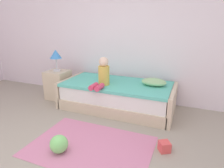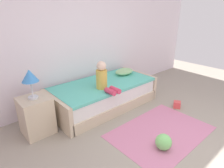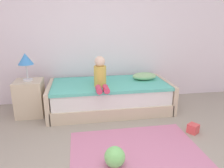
{
  "view_description": "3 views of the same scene",
  "coord_description": "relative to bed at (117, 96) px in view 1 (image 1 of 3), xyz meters",
  "views": [
    {
      "loc": [
        1.39,
        -1.25,
        1.58
      ],
      "look_at": [
        0.16,
        1.75,
        0.55
      ],
      "focal_mm": 31.29,
      "sensor_mm": 36.0,
      "label": 1
    },
    {
      "loc": [
        -2.02,
        -0.72,
        1.86
      ],
      "look_at": [
        0.16,
        1.75,
        0.55
      ],
      "focal_mm": 30.72,
      "sensor_mm": 36.0,
      "label": 2
    },
    {
      "loc": [
        -0.39,
        -1.49,
        1.54
      ],
      "look_at": [
        0.16,
        1.75,
        0.55
      ],
      "focal_mm": 33.75,
      "sensor_mm": 36.0,
      "label": 3
    }
  ],
  "objects": [
    {
      "name": "table_lamp",
      "position": [
        -1.35,
        -0.0,
        0.69
      ],
      "size": [
        0.24,
        0.24,
        0.45
      ],
      "color": "silver",
      "rests_on": "nightstand"
    },
    {
      "name": "nightstand",
      "position": [
        -1.35,
        -0.0,
        0.05
      ],
      "size": [
        0.44,
        0.44,
        0.6
      ],
      "primitive_type": "cube",
      "color": "beige",
      "rests_on": "ground"
    },
    {
      "name": "wall_rear",
      "position": [
        -0.16,
        0.6,
        1.2
      ],
      "size": [
        7.2,
        0.1,
        2.9
      ],
      "primitive_type": "cube",
      "color": "white",
      "rests_on": "ground"
    },
    {
      "name": "toy_block",
      "position": [
        1.04,
        -1.03,
        -0.18
      ],
      "size": [
        0.18,
        0.18,
        0.13
      ],
      "primitive_type": "cube",
      "rotation": [
        0.0,
        0.0,
        2.12
      ],
      "color": "#E54C4C",
      "rests_on": "ground"
    },
    {
      "name": "area_rug",
      "position": [
        0.12,
        -1.3,
        -0.24
      ],
      "size": [
        1.6,
        1.1,
        0.01
      ],
      "primitive_type": "cube",
      "color": "pink",
      "rests_on": "ground"
    },
    {
      "name": "child_figure",
      "position": [
        -0.19,
        -0.23,
        0.46
      ],
      "size": [
        0.2,
        0.51,
        0.5
      ],
      "color": "gold",
      "rests_on": "bed"
    },
    {
      "name": "toy_ball",
      "position": [
        -0.19,
        -1.55,
        -0.13
      ],
      "size": [
        0.23,
        0.23,
        0.23
      ],
      "primitive_type": "sphere",
      "color": "#7FD872",
      "rests_on": "ground"
    },
    {
      "name": "bed",
      "position": [
        0.0,
        0.0,
        0.0
      ],
      "size": [
        2.11,
        1.0,
        0.5
      ],
      "color": "beige",
      "rests_on": "ground"
    },
    {
      "name": "pillow",
      "position": [
        0.66,
        0.1,
        0.32
      ],
      "size": [
        0.44,
        0.3,
        0.13
      ],
      "primitive_type": "ellipsoid",
      "color": "#99CC8C",
      "rests_on": "bed"
    }
  ]
}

